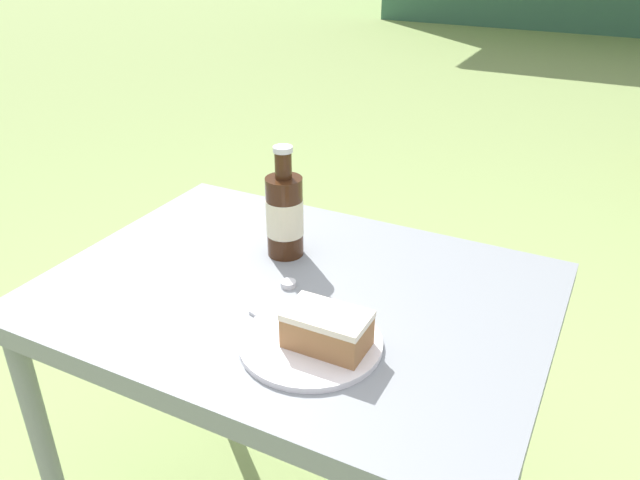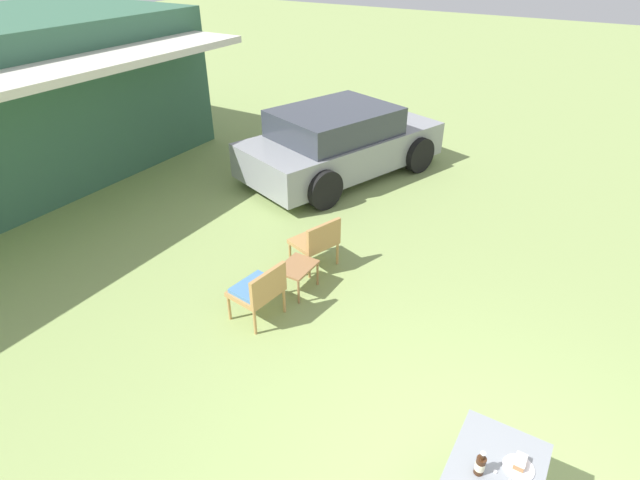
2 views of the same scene
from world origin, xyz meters
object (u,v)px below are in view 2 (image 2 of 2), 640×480
at_px(patio_table, 494,477).
at_px(wicker_chair_cushioned, 259,289).
at_px(parked_car, 340,142).
at_px(cake_on_plate, 519,465).
at_px(garden_side_table, 297,269).
at_px(wicker_chair_plain, 317,240).
at_px(cola_bottle_near, 480,465).

bearing_deg(patio_table, wicker_chair_cushioned, 69.01).
xyz_separation_m(parked_car, cake_on_plate, (-5.32, -4.43, 0.10)).
relative_size(parked_car, garden_side_table, 8.37).
bearing_deg(parked_car, cake_on_plate, -121.01).
xyz_separation_m(patio_table, cake_on_plate, (0.12, -0.13, 0.10)).
relative_size(wicker_chair_plain, cola_bottle_near, 3.39).
bearing_deg(parked_car, wicker_chair_cushioned, -144.15).
bearing_deg(wicker_chair_cushioned, cola_bottle_near, 74.11).
relative_size(cake_on_plate, cola_bottle_near, 1.01).
bearing_deg(wicker_chair_plain, parked_car, -137.87).
bearing_deg(cake_on_plate, parked_car, 39.81).
height_order(wicker_chair_cushioned, patio_table, wicker_chair_cushioned).
height_order(wicker_chair_cushioned, cola_bottle_near, cola_bottle_near).
bearing_deg(garden_side_table, wicker_chair_plain, 5.93).
bearing_deg(cake_on_plate, patio_table, 131.26).
bearing_deg(wicker_chair_cushioned, wicker_chair_plain, -173.66).
bearing_deg(garden_side_table, patio_table, -122.33).
relative_size(parked_car, cake_on_plate, 19.13).
distance_m(parked_car, patio_table, 6.93).
bearing_deg(patio_table, cake_on_plate, -48.74).
height_order(wicker_chair_cushioned, wicker_chair_plain, same).
xyz_separation_m(garden_side_table, cola_bottle_near, (-1.94, -2.83, 0.48)).
bearing_deg(wicker_chair_plain, garden_side_table, 24.51).
relative_size(garden_side_table, cake_on_plate, 2.29).
distance_m(wicker_chair_plain, cake_on_plate, 3.92).
xyz_separation_m(wicker_chair_cushioned, cake_on_plate, (-1.04, -3.15, 0.31)).
xyz_separation_m(wicker_chair_cushioned, cola_bottle_near, (-1.23, -2.91, 0.38)).
bearing_deg(cola_bottle_near, parked_car, 37.25).
bearing_deg(cola_bottle_near, wicker_chair_cushioned, 67.02).
distance_m(parked_car, wicker_chair_cushioned, 4.47).
xyz_separation_m(wicker_chair_cushioned, wicker_chair_plain, (1.30, -0.02, 0.00)).
distance_m(wicker_chair_plain, garden_side_table, 0.61).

